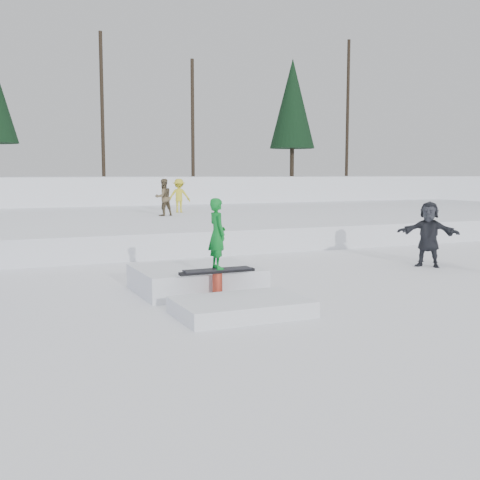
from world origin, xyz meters
name	(u,v)px	position (x,y,z in m)	size (l,w,h in m)	color
ground	(258,307)	(0.00, 0.00, 0.00)	(120.00, 120.00, 0.00)	white
snow_berm	(59,195)	(0.00, 30.00, 1.20)	(60.00, 14.00, 2.40)	white
snow_midrise	(101,224)	(0.00, 16.00, 0.40)	(50.00, 18.00, 0.80)	white
treeline	(158,99)	(6.18, 28.28, 7.45)	(40.24, 4.22, 10.50)	black
walker_olive	(163,197)	(2.37, 14.39, 1.59)	(0.77, 0.60, 1.58)	brown
walker_ygreen	(179,196)	(3.69, 16.28, 1.58)	(1.01, 0.58, 1.56)	gold
spectator_dark	(429,234)	(6.60, 2.78, 0.91)	(1.70, 0.54, 1.83)	#25272E
jib_rail_feature	(207,283)	(-0.55, 1.33, 0.30)	(2.60, 4.40, 2.11)	white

